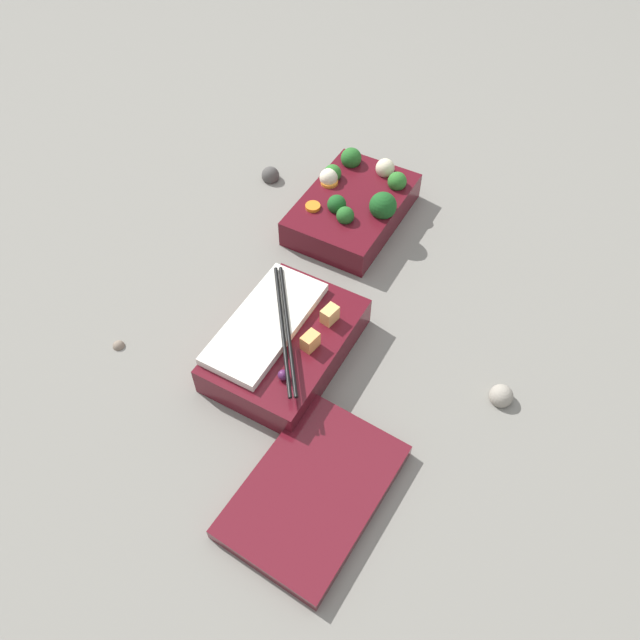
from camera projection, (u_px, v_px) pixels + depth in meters
ground_plane at (326, 282)px, 0.93m from camera, size 3.00×3.00×0.00m
bento_tray_vegetable at (354, 205)px, 1.00m from camera, size 0.22×0.15×0.08m
bento_tray_rice at (284, 342)px, 0.83m from camera, size 0.22×0.15×0.07m
bento_lid at (314, 491)px, 0.72m from camera, size 0.22×0.15×0.02m
pebble_0 at (501, 396)px, 0.80m from camera, size 0.03×0.03×0.03m
pebble_1 at (270, 175)px, 1.08m from camera, size 0.03×0.03×0.03m
pebble_2 at (118, 344)px, 0.86m from camera, size 0.02×0.02×0.02m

